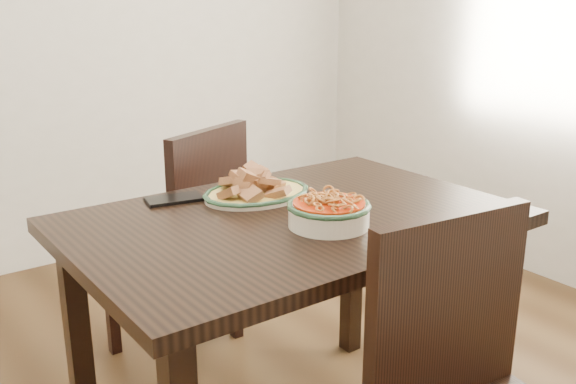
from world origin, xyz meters
TOP-DOWN VIEW (x-y plane):
  - wall_back at (0.00, 1.75)m, footprint 3.50×0.10m
  - dining_table at (-0.00, -0.12)m, footprint 1.21×0.81m
  - chair_far at (0.02, 0.56)m, footprint 0.55×0.55m
  - fish_plate at (0.01, 0.07)m, footprint 0.33×0.26m
  - noodle_bowl at (0.02, -0.25)m, footprint 0.22×0.22m
  - smartphone at (-0.21, 0.19)m, footprint 0.18×0.12m
  - napkin at (0.09, 0.20)m, footprint 0.12×0.10m

SIDE VIEW (x-z plane):
  - chair_far at x=0.02m, z-range 0.05..0.94m
  - dining_table at x=0.00m, z-range 0.28..1.03m
  - smartphone at x=-0.21m, z-range 0.75..0.76m
  - napkin at x=0.09m, z-range 0.75..0.76m
  - noodle_bowl at x=0.02m, z-range 0.75..0.84m
  - fish_plate at x=0.01m, z-range 0.74..0.85m
  - wall_back at x=0.00m, z-range 0.00..2.60m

